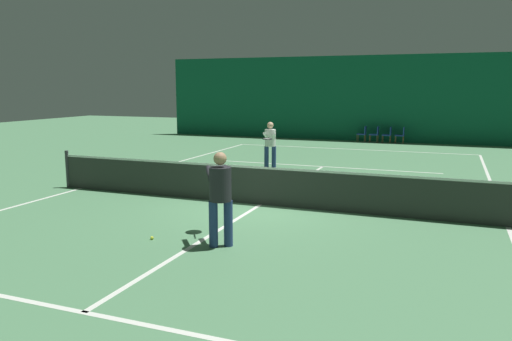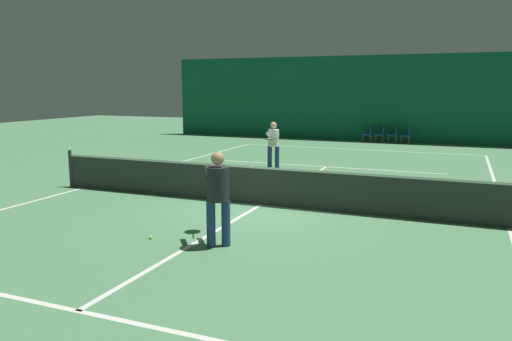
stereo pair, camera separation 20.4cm
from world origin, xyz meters
name	(u,v)px [view 1 (the left image)]	position (x,y,z in m)	size (l,w,h in m)	color
ground_plane	(260,205)	(0.00, 0.00, 0.00)	(60.00, 60.00, 0.00)	#4C7F56
backdrop_curtain	(366,99)	(0.00, 15.76, 2.26)	(23.00, 0.12, 4.51)	#0F5138
court_line_baseline_far	(351,149)	(0.00, 11.90, 0.00)	(11.00, 0.10, 0.00)	silver
court_line_service_far	(323,167)	(0.00, 6.40, 0.00)	(8.25, 0.10, 0.00)	silver
court_line_service_near	(84,312)	(0.00, -6.40, 0.00)	(8.25, 0.10, 0.00)	silver
court_line_sideline_left	(81,188)	(-5.50, 0.00, 0.00)	(0.10, 23.80, 0.00)	silver
court_line_sideline_right	(508,227)	(5.50, 0.00, 0.00)	(0.10, 23.80, 0.00)	silver
court_line_centre	(260,205)	(0.00, 0.00, 0.00)	(0.10, 12.80, 0.00)	silver
tennis_net	(260,184)	(0.00, 0.00, 0.51)	(12.00, 0.10, 1.07)	#2D332D
player_near	(220,192)	(0.47, -3.27, 1.01)	(1.05, 1.36, 1.73)	navy
player_far	(270,142)	(-1.59, 5.12, 0.97)	(0.67, 1.39, 1.67)	navy
courtside_chair_0	(363,133)	(-0.02, 15.21, 0.49)	(0.44, 0.44, 0.84)	brown
courtside_chair_1	(376,133)	(0.63, 15.21, 0.49)	(0.44, 0.44, 0.84)	brown
courtside_chair_2	(388,134)	(1.28, 15.21, 0.49)	(0.44, 0.44, 0.84)	brown
courtside_chair_3	(401,134)	(1.92, 15.21, 0.49)	(0.44, 0.44, 0.84)	brown
tennis_ball	(152,238)	(-0.91, -3.42, 0.03)	(0.07, 0.07, 0.07)	#D1DB33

